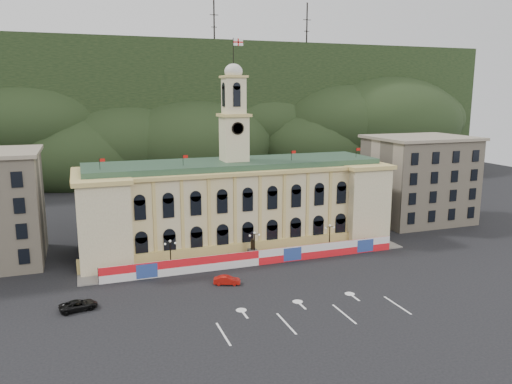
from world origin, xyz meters
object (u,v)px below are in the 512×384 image
object	(u,v)px
red_sedan	(227,280)
black_suv	(79,305)
lamp_center	(254,244)
statue	(252,253)

from	to	relation	value
red_sedan	black_suv	world-z (taller)	black_suv
lamp_center	black_suv	distance (m)	29.82
statue	black_suv	size ratio (longest dim) A/B	0.73
lamp_center	statue	bearing A→B (deg)	90.00
lamp_center	black_suv	xyz separation A→B (m)	(-27.85, -10.37, -2.41)
red_sedan	black_suv	xyz separation A→B (m)	(-20.63, -2.05, 0.02)
statue	lamp_center	bearing A→B (deg)	-90.00
red_sedan	black_suv	bearing A→B (deg)	115.80
lamp_center	red_sedan	xyz separation A→B (m)	(-7.22, -8.32, -2.43)
statue	red_sedan	xyz separation A→B (m)	(-7.22, -9.32, -0.54)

